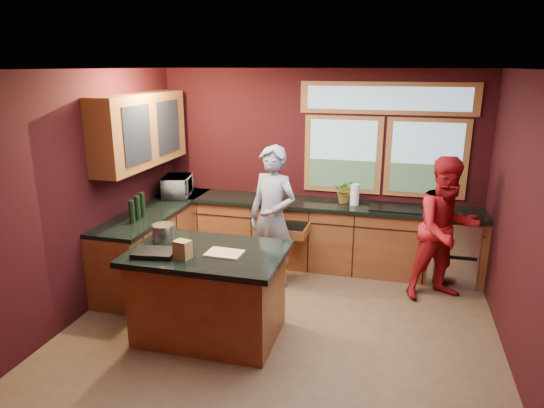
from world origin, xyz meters
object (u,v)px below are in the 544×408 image
at_px(person_red, 446,229).
at_px(stock_pot, 164,233).
at_px(person_grey, 273,218).
at_px(island, 209,293).
at_px(cutting_board, 224,253).

bearing_deg(person_red, stock_pot, 178.02).
bearing_deg(person_red, person_grey, 158.09).
xyz_separation_m(person_grey, person_red, (2.07, 0.20, -0.03)).
bearing_deg(island, cutting_board, -14.04).
xyz_separation_m(person_grey, cutting_board, (-0.12, -1.40, 0.05)).
xyz_separation_m(cutting_board, stock_pot, (-0.75, 0.20, 0.08)).
bearing_deg(person_red, cutting_board, -171.29).
height_order(person_grey, cutting_board, person_grey).
bearing_deg(person_red, island, -174.48).
height_order(island, cutting_board, cutting_board).
distance_m(island, stock_pot, 0.80).
height_order(person_red, stock_pot, person_red).
bearing_deg(cutting_board, person_red, 36.04).
distance_m(island, cutting_board, 0.52).
height_order(person_grey, stock_pot, person_grey).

